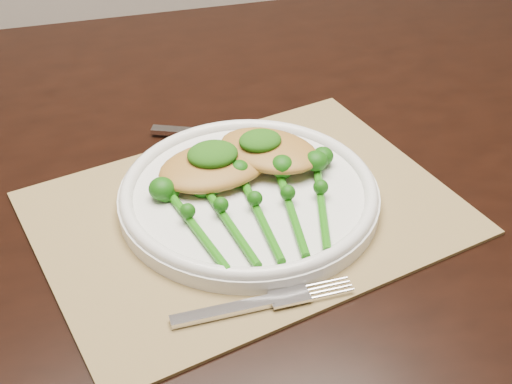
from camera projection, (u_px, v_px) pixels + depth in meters
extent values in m
cube|color=black|center=(237.00, 166.00, 0.89)|extent=(1.60, 0.90, 0.04)
cube|color=olive|center=(247.00, 213.00, 0.78)|extent=(0.51, 0.42, 0.00)
cylinder|color=silver|center=(249.00, 197.00, 0.78)|extent=(0.29, 0.29, 0.02)
torus|color=silver|center=(249.00, 190.00, 0.78)|extent=(0.28, 0.28, 0.01)
cube|color=silver|center=(182.00, 132.00, 0.90)|extent=(0.08, 0.04, 0.01)
cube|color=silver|center=(258.00, 136.00, 0.89)|extent=(0.12, 0.06, 0.00)
cube|color=silver|center=(222.00, 311.00, 0.65)|extent=(0.10, 0.02, 0.01)
ellipsoid|color=#AF7B32|center=(215.00, 166.00, 0.79)|extent=(0.14, 0.11, 0.03)
ellipsoid|color=#AF7B32|center=(269.00, 150.00, 0.81)|extent=(0.14, 0.14, 0.02)
ellipsoid|color=#124009|center=(213.00, 154.00, 0.78)|extent=(0.06, 0.05, 0.02)
ellipsoid|color=#124009|center=(260.00, 141.00, 0.80)|extent=(0.05, 0.04, 0.02)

